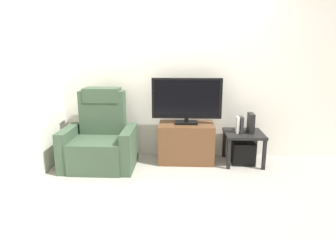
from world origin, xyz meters
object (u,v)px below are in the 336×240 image
(tv_stand, at_px, (186,142))
(book_leftmost, at_px, (238,125))
(recliner_armchair, at_px, (100,140))
(book_middle, at_px, (241,125))
(side_table, at_px, (244,137))
(television, at_px, (187,100))
(subwoofer_box, at_px, (243,152))
(game_console, at_px, (251,123))

(tv_stand, bearing_deg, book_leftmost, -4.23)
(recliner_armchair, xyz_separation_m, book_middle, (1.98, 0.17, 0.20))
(tv_stand, height_order, side_table, tv_stand)
(side_table, xyz_separation_m, book_leftmost, (-0.10, -0.02, 0.19))
(television, xyz_separation_m, book_middle, (0.77, -0.07, -0.34))
(subwoofer_box, relative_size, game_console, 1.14)
(recliner_armchair, distance_m, subwoofer_box, 2.05)
(television, xyz_separation_m, book_leftmost, (0.72, -0.07, -0.34))
(subwoofer_box, xyz_separation_m, game_console, (0.09, 0.01, 0.44))
(television, relative_size, game_console, 3.58)
(game_console, bearing_deg, television, 177.35)
(recliner_armchair, bearing_deg, subwoofer_box, 10.03)
(television, distance_m, book_leftmost, 0.80)
(subwoofer_box, bearing_deg, side_table, 45.00)
(television, height_order, book_leftmost, television)
(book_middle, bearing_deg, subwoofer_box, 22.23)
(book_leftmost, bearing_deg, subwoofer_box, 11.31)
(book_middle, bearing_deg, television, 174.67)
(television, bearing_deg, tv_stand, -90.00)
(tv_stand, relative_size, book_leftmost, 3.44)
(television, xyz_separation_m, side_table, (0.82, -0.05, -0.53))
(television, height_order, subwoofer_box, television)
(recliner_armchair, relative_size, game_console, 3.89)
(recliner_armchair, distance_m, book_leftmost, 1.95)
(recliner_armchair, bearing_deg, game_console, 10.08)
(book_leftmost, height_order, book_middle, book_middle)
(side_table, relative_size, book_middle, 2.33)
(side_table, xyz_separation_m, subwoofer_box, (-0.00, -0.00, -0.23))
(side_table, distance_m, game_console, 0.23)
(television, relative_size, book_leftmost, 4.32)
(television, relative_size, recliner_armchair, 0.92)
(recliner_armchair, height_order, game_console, recliner_armchair)
(book_middle, bearing_deg, side_table, 22.23)
(television, bearing_deg, book_middle, -5.33)
(tv_stand, xyz_separation_m, recliner_armchair, (-1.21, -0.22, 0.09))
(game_console, bearing_deg, recliner_armchair, -174.73)
(television, height_order, book_middle, television)
(tv_stand, distance_m, subwoofer_box, 0.83)
(recliner_armchair, relative_size, side_table, 2.00)
(game_console, bearing_deg, side_table, -173.66)
(tv_stand, distance_m, side_table, 0.83)
(book_leftmost, bearing_deg, book_middle, 0.00)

